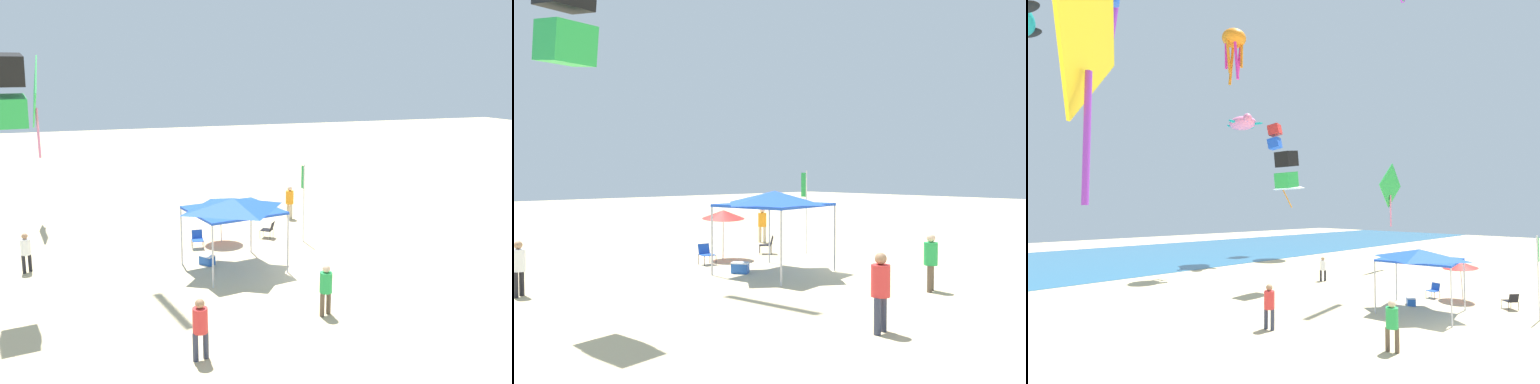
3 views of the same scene
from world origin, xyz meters
TOP-DOWN VIEW (x-y plane):
  - ground at (0.00, 0.00)m, footprint 120.00×120.00m
  - canopy_tent at (1.54, 3.47)m, footprint 3.72×3.96m
  - beach_umbrella at (5.27, 2.98)m, footprint 1.83×1.82m
  - folding_chair_facing_ocean at (5.16, 0.54)m, footprint 0.79×0.81m
  - folding_chair_left_of_tent at (4.79, 4.24)m, footprint 0.69×0.61m
  - cooler_box at (2.39, 4.40)m, footprint 0.74×0.69m
  - banner_flag at (4.12, -0.82)m, footprint 0.36×0.06m
  - person_by_tent at (-5.47, 6.62)m, footprint 0.44×0.49m
  - person_kite_handler at (-3.91, 1.90)m, footprint 0.43×0.46m
  - person_watching_sky at (3.90, 11.62)m, footprint 0.40×0.40m
  - person_far_stroller at (8.29, -1.86)m, footprint 0.49×0.44m
  - kite_diamond_green at (12.08, 11.02)m, footprint 3.75×0.48m
  - kite_box_black at (0.29, 11.54)m, footprint 1.36×1.26m

SIDE VIEW (x-z plane):
  - ground at x=0.00m, z-range -0.10..0.00m
  - cooler_box at x=2.39m, z-range 0.00..0.40m
  - folding_chair_facing_ocean at x=5.16m, z-range 0.06..0.88m
  - folding_chair_left_of_tent at x=4.79m, z-range 0.06..0.88m
  - person_watching_sky at x=3.90m, z-range 0.14..1.81m
  - person_kite_handler at x=-3.91m, z-range 0.16..1.95m
  - person_far_stroller at x=8.29m, z-range 0.16..2.01m
  - person_by_tent at x=-5.47m, z-range 0.16..2.02m
  - beach_umbrella at x=5.27m, z-range 0.82..3.02m
  - banner_flag at x=4.12m, z-range 0.38..4.17m
  - canopy_tent at x=1.54m, z-range 1.22..4.24m
  - kite_diamond_green at x=12.08m, z-range 4.15..9.49m
  - kite_box_black at x=0.29m, z-range 6.27..8.72m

